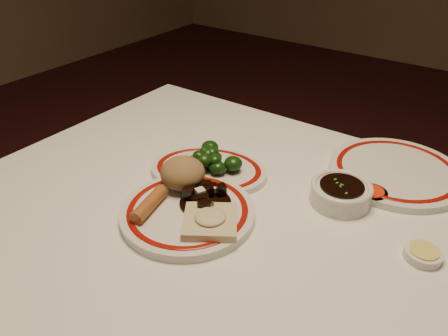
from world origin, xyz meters
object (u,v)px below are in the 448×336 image
dining_table (245,257)px  soy_bowl (341,194)px  stirfry_heap (204,197)px  rice_mound (183,173)px  fried_wonton (210,220)px  spring_roll (149,204)px  main_plate (188,212)px  broccoli_plate (209,170)px  broccoli_pile (211,158)px

dining_table → soy_bowl: size_ratio=9.99×
stirfry_heap → soy_bowl: stirfry_heap is taller
rice_mound → dining_table: bearing=-0.4°
fried_wonton → spring_roll: bearing=-165.4°
dining_table → rice_mound: rice_mound is taller
main_plate → broccoli_plate: bearing=112.5°
dining_table → main_plate: size_ratio=3.58×
dining_table → fried_wonton: fried_wonton is taller
spring_roll → broccoli_plate: size_ratio=0.32×
main_plate → spring_roll: 0.08m
main_plate → spring_roll: bearing=-143.0°
fried_wonton → broccoli_plate: bearing=128.1°
dining_table → broccoli_plate: broccoli_plate is taller
dining_table → soy_bowl: soy_bowl is taller
fried_wonton → broccoli_pile: (-0.12, 0.16, 0.01)m
rice_mound → fried_wonton: bearing=-29.1°
fried_wonton → soy_bowl: bearing=55.4°
broccoli_pile → stirfry_heap: bearing=-58.7°
dining_table → fried_wonton: (-0.04, -0.07, 0.12)m
broccoli_plate → rice_mound: bearing=-87.4°
stirfry_heap → spring_roll: bearing=-129.8°
spring_roll → stirfry_heap: stirfry_heap is taller
rice_mound → broccoli_pile: bearing=89.8°
stirfry_heap → soy_bowl: size_ratio=0.84×
main_plate → fried_wonton: fried_wonton is taller
spring_roll → soy_bowl: size_ratio=0.82×
stirfry_heap → broccoli_plate: 0.13m
rice_mound → soy_bowl: bearing=30.2°
rice_mound → stirfry_heap: size_ratio=0.90×
spring_roll → soy_bowl: bearing=29.7°
broccoli_plate → main_plate: bearing=-67.5°
soy_bowl → stirfry_heap: bearing=-139.8°
fried_wonton → stirfry_heap: size_ratio=1.32×
soy_bowl → main_plate: bearing=-135.6°
main_plate → stirfry_heap: (0.01, 0.04, 0.02)m
broccoli_pile → soy_bowl: (0.28, 0.07, -0.02)m
main_plate → rice_mound: 0.09m
spring_roll → broccoli_pile: (0.00, 0.19, 0.01)m
broccoli_pile → soy_bowl: 0.28m
main_plate → soy_bowl: size_ratio=2.79×
main_plate → broccoli_plate: 0.16m
dining_table → stirfry_heap: size_ratio=11.84×
fried_wonton → broccoli_plate: (-0.12, 0.16, -0.02)m
dining_table → broccoli_plate: bearing=150.0°
dining_table → fried_wonton: size_ratio=8.94×
fried_wonton → dining_table: bearing=61.2°
main_plate → rice_mound: rice_mound is taller
rice_mound → soy_bowl: rice_mound is taller
main_plate → fried_wonton: size_ratio=2.50×
fried_wonton → soy_bowl: (0.16, 0.23, -0.01)m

